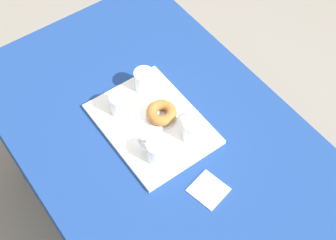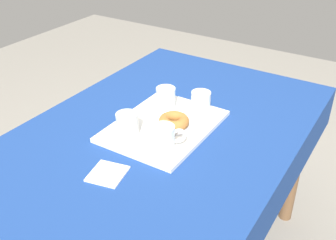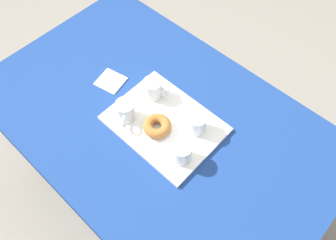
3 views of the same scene
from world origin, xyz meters
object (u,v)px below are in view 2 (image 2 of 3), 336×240
(serving_tray, at_px, (164,126))
(tea_mug_right, at_px, (164,138))
(water_glass_far, at_px, (201,103))
(dining_table, at_px, (157,153))
(sugar_donut_left, at_px, (174,121))
(paper_napkin, at_px, (107,173))
(water_glass_near, at_px, (166,99))
(donut_plate_left, at_px, (174,126))
(tea_mug_left, at_px, (127,125))

(serving_tray, bearing_deg, tea_mug_right, -146.94)
(water_glass_far, bearing_deg, tea_mug_right, -177.33)
(serving_tray, relative_size, tea_mug_right, 4.31)
(dining_table, relative_size, tea_mug_right, 14.54)
(tea_mug_right, height_order, water_glass_far, same)
(serving_tray, height_order, water_glass_far, water_glass_far)
(tea_mug_right, height_order, sugar_donut_left, tea_mug_right)
(serving_tray, bearing_deg, paper_napkin, 179.65)
(water_glass_near, bearing_deg, dining_table, -158.75)
(tea_mug_right, height_order, donut_plate_left, tea_mug_right)
(water_glass_far, relative_size, paper_napkin, 0.77)
(tea_mug_left, bearing_deg, water_glass_near, -1.59)
(tea_mug_right, distance_m, water_glass_near, 0.28)
(serving_tray, bearing_deg, donut_plate_left, -89.86)
(dining_table, xyz_separation_m, water_glass_far, (0.20, -0.07, 0.14))
(water_glass_far, bearing_deg, dining_table, 160.47)
(tea_mug_left, xyz_separation_m, water_glass_near, (0.24, -0.01, -0.00))
(serving_tray, xyz_separation_m, water_glass_far, (0.15, -0.07, 0.05))
(water_glass_near, distance_m, donut_plate_left, 0.16)
(water_glass_near, height_order, donut_plate_left, water_glass_near)
(paper_napkin, bearing_deg, water_glass_near, 7.59)
(tea_mug_left, xyz_separation_m, donut_plate_left, (0.13, -0.11, -0.04))
(serving_tray, relative_size, donut_plate_left, 3.74)
(water_glass_far, height_order, sugar_donut_left, water_glass_far)
(donut_plate_left, bearing_deg, dining_table, 138.72)
(donut_plate_left, bearing_deg, tea_mug_left, 139.13)
(tea_mug_right, distance_m, paper_napkin, 0.22)
(water_glass_near, distance_m, sugar_donut_left, 0.15)
(water_glass_far, xyz_separation_m, donut_plate_left, (-0.15, 0.03, -0.04))
(donut_plate_left, bearing_deg, paper_napkin, 171.90)
(serving_tray, xyz_separation_m, tea_mug_right, (-0.13, -0.09, 0.05))
(water_glass_near, height_order, paper_napkin, water_glass_near)
(serving_tray, relative_size, tea_mug_left, 3.85)
(dining_table, relative_size, donut_plate_left, 12.61)
(sugar_donut_left, bearing_deg, paper_napkin, 171.90)
(serving_tray, bearing_deg, water_glass_near, 28.56)
(water_glass_near, xyz_separation_m, donut_plate_left, (-0.11, -0.10, -0.03))
(serving_tray, distance_m, donut_plate_left, 0.05)
(donut_plate_left, distance_m, sugar_donut_left, 0.02)
(tea_mug_right, height_order, paper_napkin, tea_mug_right)
(tea_mug_left, relative_size, paper_napkin, 1.02)
(water_glass_near, bearing_deg, water_glass_far, -72.95)
(serving_tray, bearing_deg, dining_table, -177.99)
(serving_tray, bearing_deg, water_glass_far, -25.63)
(dining_table, relative_size, sugar_donut_left, 13.29)
(tea_mug_left, height_order, water_glass_far, same)
(sugar_donut_left, xyz_separation_m, paper_napkin, (-0.33, 0.05, -0.04))
(tea_mug_right, xyz_separation_m, paper_napkin, (-0.19, 0.09, -0.05))
(dining_table, xyz_separation_m, paper_napkin, (-0.28, 0.00, 0.09))
(dining_table, distance_m, water_glass_near, 0.22)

